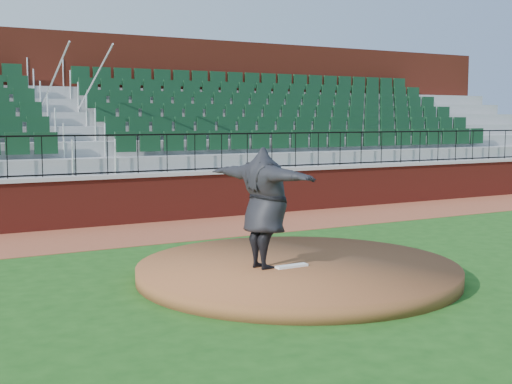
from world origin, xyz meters
The scene contains 10 objects.
ground centered at (0.00, 0.00, 0.00)m, with size 90.00×90.00×0.00m, color #1B4D16.
warning_track centered at (0.00, 5.40, 0.01)m, with size 34.00×3.20×0.01m, color brown.
field_wall centered at (0.00, 7.00, 0.60)m, with size 34.00×0.35×1.20m, color maroon.
wall_cap centered at (0.00, 7.00, 1.25)m, with size 34.00×0.45×0.10m, color #B7B7B7.
wall_railing centered at (0.00, 7.00, 1.80)m, with size 34.00×0.05×1.00m, color black, non-canonical shape.
seating_stands centered at (0.00, 9.72, 2.30)m, with size 34.00×5.10×4.60m, color gray, non-canonical shape.
concourse_wall centered at (0.00, 12.52, 2.75)m, with size 34.00×0.50×5.50m, color maroon.
pitchers_mound centered at (-0.22, -0.32, 0.12)m, with size 5.47×5.47×0.25m, color brown.
pitching_rubber centered at (-0.45, -0.51, 0.27)m, with size 0.58×0.14×0.04m, color white.
pitcher centered at (-0.88, -0.33, 1.25)m, with size 2.46×0.67×2.00m, color black.
Camera 1 is at (-6.51, -9.99, 2.71)m, focal length 48.21 mm.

